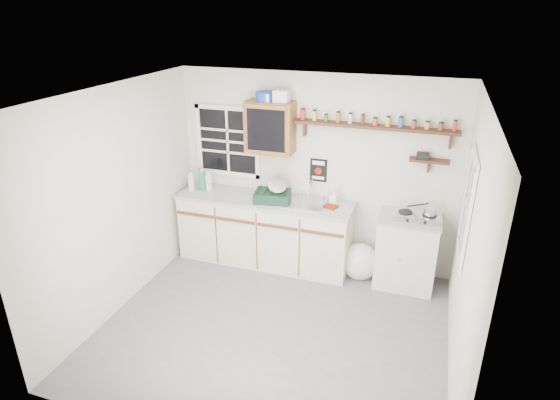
{
  "coord_description": "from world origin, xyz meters",
  "views": [
    {
      "loc": [
        1.38,
        -3.92,
        3.26
      ],
      "look_at": [
        -0.12,
        0.55,
        1.26
      ],
      "focal_mm": 30.0,
      "sensor_mm": 36.0,
      "label": 1
    }
  ],
  "objects_px": {
    "upper_cabinet": "(270,127)",
    "hotplate": "(417,216)",
    "spice_shelf": "(374,126)",
    "main_cabinet": "(265,230)",
    "dish_rack": "(274,193)",
    "right_cabinet": "(406,251)"
  },
  "relations": [
    {
      "from": "main_cabinet",
      "to": "dish_rack",
      "type": "height_order",
      "value": "dish_rack"
    },
    {
      "from": "dish_rack",
      "to": "hotplate",
      "type": "bearing_deg",
      "value": -7.99
    },
    {
      "from": "right_cabinet",
      "to": "upper_cabinet",
      "type": "relative_size",
      "value": 1.4
    },
    {
      "from": "right_cabinet",
      "to": "hotplate",
      "type": "relative_size",
      "value": 1.63
    },
    {
      "from": "spice_shelf",
      "to": "dish_rack",
      "type": "height_order",
      "value": "spice_shelf"
    },
    {
      "from": "upper_cabinet",
      "to": "dish_rack",
      "type": "bearing_deg",
      "value": -59.75
    },
    {
      "from": "spice_shelf",
      "to": "hotplate",
      "type": "bearing_deg",
      "value": -18.92
    },
    {
      "from": "spice_shelf",
      "to": "hotplate",
      "type": "height_order",
      "value": "spice_shelf"
    },
    {
      "from": "right_cabinet",
      "to": "upper_cabinet",
      "type": "xyz_separation_m",
      "value": [
        -1.8,
        0.12,
        1.37
      ]
    },
    {
      "from": "dish_rack",
      "to": "main_cabinet",
      "type": "bearing_deg",
      "value": 153.14
    },
    {
      "from": "upper_cabinet",
      "to": "dish_rack",
      "type": "relative_size",
      "value": 1.33
    },
    {
      "from": "spice_shelf",
      "to": "dish_rack",
      "type": "xyz_separation_m",
      "value": [
        -1.16,
        -0.26,
        -0.91
      ]
    },
    {
      "from": "right_cabinet",
      "to": "upper_cabinet",
      "type": "bearing_deg",
      "value": 176.24
    },
    {
      "from": "right_cabinet",
      "to": "upper_cabinet",
      "type": "distance_m",
      "value": 2.26
    },
    {
      "from": "dish_rack",
      "to": "hotplate",
      "type": "relative_size",
      "value": 0.88
    },
    {
      "from": "main_cabinet",
      "to": "dish_rack",
      "type": "distance_m",
      "value": 0.58
    },
    {
      "from": "dish_rack",
      "to": "upper_cabinet",
      "type": "bearing_deg",
      "value": 110.61
    },
    {
      "from": "upper_cabinet",
      "to": "hotplate",
      "type": "distance_m",
      "value": 2.07
    },
    {
      "from": "upper_cabinet",
      "to": "hotplate",
      "type": "relative_size",
      "value": 1.17
    },
    {
      "from": "main_cabinet",
      "to": "spice_shelf",
      "type": "bearing_deg",
      "value": 9.28
    },
    {
      "from": "right_cabinet",
      "to": "hotplate",
      "type": "bearing_deg",
      "value": -15.31
    },
    {
      "from": "main_cabinet",
      "to": "hotplate",
      "type": "height_order",
      "value": "hotplate"
    }
  ]
}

